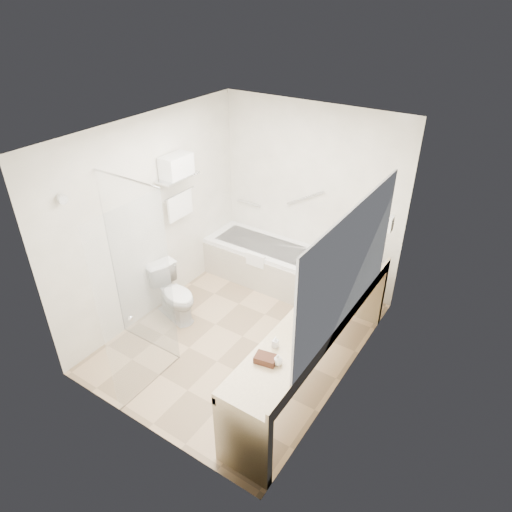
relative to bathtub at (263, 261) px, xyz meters
The scene contains 25 objects.
floor 1.36m from the bathtub, 68.05° to the right, with size 3.20×3.20×0.00m, color tan.
ceiling 2.59m from the bathtub, 68.05° to the right, with size 2.60×3.20×0.10m, color silver.
wall_back 1.15m from the bathtub, 35.84° to the left, with size 2.60×0.10×2.50m, color white.
wall_front 3.04m from the bathtub, 80.02° to the right, with size 2.60×0.10×2.50m, color white.
wall_left 1.77m from the bathtub, 122.86° to the right, with size 0.10×3.20×2.50m, color white.
wall_right 2.39m from the bathtub, 34.55° to the right, with size 0.10×3.20×2.50m, color white.
bathtub is the anchor object (origin of this frame).
grab_bar_short 0.87m from the bathtub, 144.55° to the left, with size 0.03×0.03×0.40m, color silver.
grab_bar_long 1.12m from the bathtub, 35.51° to the left, with size 0.03×0.03×0.60m, color silver.
shower_enclosure 2.31m from the bathtub, 93.47° to the right, with size 0.96×0.91×2.11m.
towel_shelf 1.85m from the bathtub, 127.02° to the right, with size 0.24×0.55×0.81m.
vanity_counter 2.09m from the bathtub, 42.35° to the right, with size 0.55×2.70×0.95m.
sink 1.92m from the bathtub, 32.47° to the right, with size 0.40×0.52×0.14m, color white.
faucet 2.07m from the bathtub, 30.20° to the right, with size 0.03×0.03×0.14m, color silver.
mirror 2.60m from the bathtub, 37.82° to the right, with size 0.02×2.00×1.20m, color #A9AEB5.
hairdryer_unit 2.12m from the bathtub, ahead, with size 0.08×0.10×0.18m, color silver.
toilet 1.44m from the bathtub, 108.20° to the right, with size 0.39×0.69×0.68m, color white.
amenity_basket 2.68m from the bathtub, 56.92° to the right, with size 0.19×0.13×0.06m, color #432418.
soap_bottle_a 2.50m from the bathtub, 54.78° to the right, with size 0.05×0.12×0.05m, color silver.
soap_bottle_b 2.71m from the bathtub, 54.64° to the right, with size 0.09×0.11×0.09m, color silver.
water_bottle_left 1.63m from the bathtub, ahead, with size 0.06×0.06×0.19m.
water_bottle_mid 1.72m from the bathtub, ahead, with size 0.06×0.06×0.20m.
water_bottle_right 1.61m from the bathtub, ahead, with size 0.06×0.06×0.19m.
drinking_glass_near 1.81m from the bathtub, 29.94° to the right, with size 0.06×0.06×0.08m, color silver.
drinking_glass_far 1.61m from the bathtub, 14.74° to the right, with size 0.07×0.07×0.09m, color silver.
Camera 1 is at (2.48, -3.46, 3.74)m, focal length 32.00 mm.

